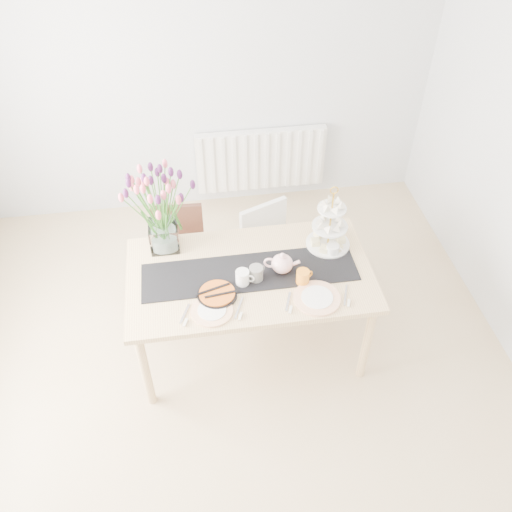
{
  "coord_description": "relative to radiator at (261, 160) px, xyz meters",
  "views": [
    {
      "loc": [
        -0.18,
        -2.03,
        3.25
      ],
      "look_at": [
        0.19,
        0.39,
        0.94
      ],
      "focal_mm": 38.0,
      "sensor_mm": 36.0,
      "label": 1
    }
  ],
  "objects": [
    {
      "name": "chair_brown",
      "position": [
        -0.8,
        -1.1,
        -0.01
      ],
      "size": [
        0.41,
        0.41,
        0.77
      ],
      "rotation": [
        0.0,
        0.0,
        -0.05
      ],
      "color": "#341A13",
      "rests_on": "ground"
    },
    {
      "name": "table_runner",
      "position": [
        -0.35,
        -1.75,
        0.3
      ],
      "size": [
        1.4,
        0.35,
        0.01
      ],
      "primitive_type": "cube",
      "color": "black",
      "rests_on": "dining_table"
    },
    {
      "name": "mug_grey",
      "position": [
        -0.32,
        -1.82,
        0.35
      ],
      "size": [
        0.12,
        0.12,
        0.11
      ],
      "primitive_type": "cylinder",
      "rotation": [
        0.0,
        0.0,
        0.66
      ],
      "color": "slate",
      "rests_on": "dining_table"
    },
    {
      "name": "plate_left",
      "position": [
        -0.62,
        -2.05,
        0.31
      ],
      "size": [
        0.34,
        0.34,
        0.01
      ],
      "primitive_type": "cylinder",
      "rotation": [
        0.0,
        0.0,
        -0.39
      ],
      "color": "silver",
      "rests_on": "dining_table"
    },
    {
      "name": "mug_orange",
      "position": [
        -0.03,
        -1.89,
        0.35
      ],
      "size": [
        0.11,
        0.11,
        0.1
      ],
      "primitive_type": "cylinder",
      "rotation": [
        0.0,
        0.0,
        0.4
      ],
      "color": "orange",
      "rests_on": "dining_table"
    },
    {
      "name": "teapot",
      "position": [
        -0.14,
        -1.77,
        0.37
      ],
      "size": [
        0.26,
        0.23,
        0.15
      ],
      "primitive_type": null,
      "rotation": [
        0.0,
        0.0,
        -0.26
      ],
      "color": "silver",
      "rests_on": "dining_table"
    },
    {
      "name": "plate_right",
      "position": [
        0.03,
        -2.04,
        0.31
      ],
      "size": [
        0.38,
        0.38,
        0.02
      ],
      "primitive_type": "cylinder",
      "rotation": [
        0.0,
        0.0,
        -0.34
      ],
      "color": "white",
      "rests_on": "dining_table"
    },
    {
      "name": "radiator",
      "position": [
        0.0,
        0.0,
        0.0
      ],
      "size": [
        1.2,
        0.08,
        0.6
      ],
      "primitive_type": "cube",
      "color": "white",
      "rests_on": "room_shell"
    },
    {
      "name": "cream_jug",
      "position": [
        0.22,
        -1.66,
        0.34
      ],
      "size": [
        0.11,
        0.11,
        0.08
      ],
      "primitive_type": "cylinder",
      "rotation": [
        0.0,
        0.0,
        -0.42
      ],
      "color": "white",
      "rests_on": "dining_table"
    },
    {
      "name": "mug_white",
      "position": [
        -0.41,
        -1.84,
        0.35
      ],
      "size": [
        0.11,
        0.11,
        0.1
      ],
      "primitive_type": "cylinder",
      "rotation": [
        0.0,
        0.0,
        -0.3
      ],
      "color": "white",
      "rests_on": "dining_table"
    },
    {
      "name": "tart_tin",
      "position": [
        -0.58,
        -1.92,
        0.31
      ],
      "size": [
        0.25,
        0.25,
        0.03
      ],
      "rotation": [
        0.0,
        0.0,
        -0.14
      ],
      "color": "black",
      "rests_on": "dining_table"
    },
    {
      "name": "chair_white",
      "position": [
        -0.12,
        -1.21,
        0.01
      ],
      "size": [
        0.51,
        0.51,
        0.79
      ],
      "rotation": [
        0.0,
        0.0,
        0.4
      ],
      "color": "white",
      "rests_on": "ground"
    },
    {
      "name": "tulip_vase",
      "position": [
        -0.88,
        -1.41,
        0.69
      ],
      "size": [
        0.7,
        0.7,
        0.61
      ],
      "rotation": [
        0.0,
        0.0,
        -0.13
      ],
      "color": "silver",
      "rests_on": "dining_table"
    },
    {
      "name": "room_shell",
      "position": [
        -0.5,
        -2.19,
        0.85
      ],
      "size": [
        4.5,
        4.5,
        4.5
      ],
      "color": "tan",
      "rests_on": "ground"
    },
    {
      "name": "dining_table",
      "position": [
        -0.35,
        -1.75,
        0.22
      ],
      "size": [
        1.6,
        0.9,
        0.75
      ],
      "color": "tan",
      "rests_on": "ground"
    },
    {
      "name": "cake_stand",
      "position": [
        0.22,
        -1.57,
        0.43
      ],
      "size": [
        0.3,
        0.3,
        0.44
      ],
      "rotation": [
        0.0,
        0.0,
        -0.34
      ],
      "color": "gold",
      "rests_on": "dining_table"
    }
  ]
}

